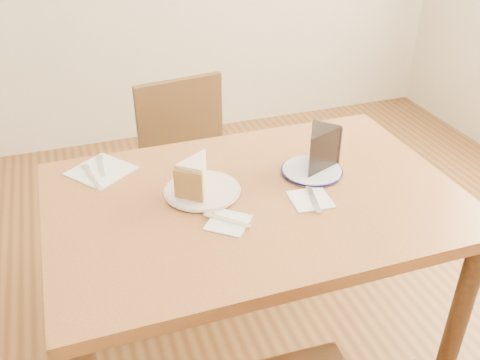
% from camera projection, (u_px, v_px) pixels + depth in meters
% --- Properties ---
extents(table, '(1.20, 0.80, 0.75)m').
position_uv_depth(table, '(255.00, 223.00, 1.62)').
color(table, brown).
rests_on(table, ground).
extents(chair_far, '(0.48, 0.48, 0.86)m').
position_uv_depth(chair_far, '(195.00, 179.00, 2.17)').
color(chair_far, '#321F0F').
rests_on(chair_far, ground).
extents(plate_cream, '(0.22, 0.22, 0.01)m').
position_uv_depth(plate_cream, '(202.00, 191.00, 1.58)').
color(plate_cream, silver).
rests_on(plate_cream, table).
extents(plate_navy, '(0.18, 0.18, 0.01)m').
position_uv_depth(plate_navy, '(312.00, 171.00, 1.68)').
color(plate_navy, white).
rests_on(plate_navy, table).
extents(carrot_cake, '(0.14, 0.15, 0.09)m').
position_uv_depth(carrot_cake, '(198.00, 175.00, 1.55)').
color(carrot_cake, beige).
rests_on(carrot_cake, plate_cream).
extents(chocolate_cake, '(0.16, 0.16, 0.12)m').
position_uv_depth(chocolate_cake, '(318.00, 152.00, 1.64)').
color(chocolate_cake, black).
rests_on(chocolate_cake, plate_navy).
extents(napkin_cream, '(0.15, 0.15, 0.00)m').
position_uv_depth(napkin_cream, '(228.00, 222.00, 1.45)').
color(napkin_cream, white).
rests_on(napkin_cream, table).
extents(napkin_navy, '(0.12, 0.12, 0.00)m').
position_uv_depth(napkin_navy, '(311.00, 199.00, 1.54)').
color(napkin_navy, white).
rests_on(napkin_navy, table).
extents(napkin_spare, '(0.24, 0.24, 0.00)m').
position_uv_depth(napkin_spare, '(101.00, 171.00, 1.68)').
color(napkin_spare, white).
rests_on(napkin_spare, table).
extents(fork_cream, '(0.11, 0.11, 0.00)m').
position_uv_depth(fork_cream, '(228.00, 220.00, 1.45)').
color(fork_cream, silver).
rests_on(fork_cream, napkin_cream).
extents(knife_navy, '(0.05, 0.17, 0.00)m').
position_uv_depth(knife_navy, '(312.00, 196.00, 1.55)').
color(knife_navy, silver).
rests_on(knife_navy, napkin_navy).
extents(fork_spare, '(0.02, 0.14, 0.00)m').
position_uv_depth(fork_spare, '(101.00, 166.00, 1.70)').
color(fork_spare, silver).
rests_on(fork_spare, napkin_spare).
extents(knife_spare, '(0.04, 0.16, 0.00)m').
position_uv_depth(knife_spare, '(92.00, 176.00, 1.65)').
color(knife_spare, silver).
rests_on(knife_spare, napkin_spare).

